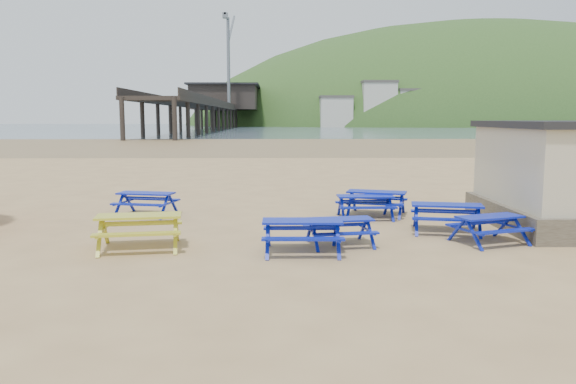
{
  "coord_description": "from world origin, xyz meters",
  "views": [
    {
      "loc": [
        0.29,
        -15.42,
        3.25
      ],
      "look_at": [
        0.6,
        1.5,
        1.0
      ],
      "focal_mm": 35.0,
      "sensor_mm": 36.0,
      "label": 1
    }
  ],
  "objects": [
    {
      "name": "wet_sand",
      "position": [
        0.0,
        55.0,
        0.0
      ],
      "size": [
        400.0,
        400.0,
        0.0
      ],
      "primitive_type": "plane",
      "color": "olive",
      "rests_on": "ground"
    },
    {
      "name": "ground",
      "position": [
        0.0,
        0.0,
        0.0
      ],
      "size": [
        400.0,
        400.0,
        0.0
      ],
      "primitive_type": "plane",
      "color": "tan",
      "rests_on": "ground"
    },
    {
      "name": "picnic_table_blue_c",
      "position": [
        3.12,
        2.46,
        0.38
      ],
      "size": [
        1.82,
        1.48,
        0.75
      ],
      "rotation": [
        0.0,
        0.0,
        0.02
      ],
      "color": "#002998",
      "rests_on": "ground"
    },
    {
      "name": "picnic_table_blue_a",
      "position": [
        -4.11,
        3.17,
        0.39
      ],
      "size": [
        2.11,
        1.83,
        0.77
      ],
      "rotation": [
        0.0,
        0.0,
        -0.21
      ],
      "color": "#002998",
      "rests_on": "ground"
    },
    {
      "name": "headland_town",
      "position": [
        90.0,
        229.68,
        -9.91
      ],
      "size": [
        264.0,
        144.0,
        108.0
      ],
      "color": "#2D4C1E",
      "rests_on": "ground"
    },
    {
      "name": "picnic_table_blue_e",
      "position": [
        1.87,
        -1.37,
        0.35
      ],
      "size": [
        1.86,
        1.59,
        0.7
      ],
      "rotation": [
        0.0,
        0.0,
        0.16
      ],
      "color": "#002998",
      "rests_on": "ground"
    },
    {
      "name": "picnic_table_blue_f",
      "position": [
        5.78,
        -1.22,
        0.36
      ],
      "size": [
        2.09,
        1.89,
        0.73
      ],
      "rotation": [
        0.0,
        0.0,
        0.34
      ],
      "color": "#002998",
      "rests_on": "ground"
    },
    {
      "name": "picnic_table_blue_b",
      "position": [
        3.59,
        3.07,
        0.41
      ],
      "size": [
        2.31,
        2.07,
        0.81
      ],
      "rotation": [
        0.0,
        0.0,
        -0.31
      ],
      "color": "#002998",
      "rests_on": "ground"
    },
    {
      "name": "picnic_table_yellow",
      "position": [
        -3.15,
        -1.67,
        0.43
      ],
      "size": [
        2.27,
        1.94,
        0.86
      ],
      "rotation": [
        0.0,
        0.0,
        0.15
      ],
      "color": "gold",
      "rests_on": "ground"
    },
    {
      "name": "picnic_table_blue_d",
      "position": [
        0.88,
        -2.15,
        0.4
      ],
      "size": [
        1.94,
        1.57,
        0.8
      ],
      "rotation": [
        0.0,
        0.0,
        -0.01
      ],
      "color": "#002998",
      "rests_on": "ground"
    },
    {
      "name": "picnic_table_blue_g",
      "position": [
        5.09,
        0.2,
        0.41
      ],
      "size": [
        2.23,
        1.93,
        0.82
      ],
      "rotation": [
        0.0,
        0.0,
        -0.21
      ],
      "color": "#002998",
      "rests_on": "ground"
    },
    {
      "name": "pier",
      "position": [
        -17.99,
        178.23,
        5.46
      ],
      "size": [
        24.0,
        220.0,
        39.29
      ],
      "color": "black",
      "rests_on": "ground"
    },
    {
      "name": "sea",
      "position": [
        0.0,
        170.0,
        0.01
      ],
      "size": [
        400.0,
        400.0,
        0.0
      ],
      "primitive_type": "plane",
      "color": "#455663",
      "rests_on": "ground"
    }
  ]
}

